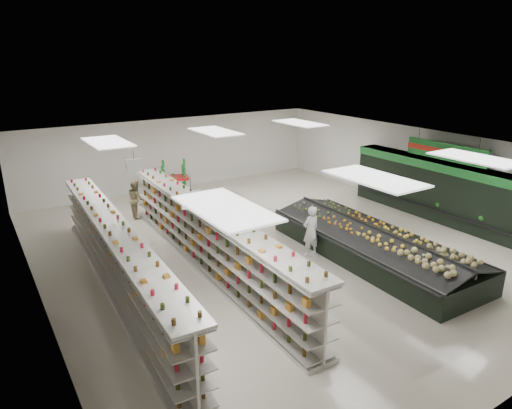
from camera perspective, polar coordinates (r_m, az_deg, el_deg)
floor at (r=14.95m, az=2.41°, el=-5.07°), size 16.00×16.00×0.00m
ceiling at (r=13.99m, az=2.59°, el=7.04°), size 14.00×16.00×0.02m
wall_back at (r=21.22m, az=-10.06°, el=6.29°), size 14.00×0.02×3.20m
wall_left at (r=12.05m, az=-26.01°, el=-4.74°), size 0.02×16.00×3.20m
wall_right at (r=19.16m, az=19.96°, el=4.16°), size 0.02×16.00×3.20m
produce_wall_case at (r=18.03m, az=22.64°, el=1.81°), size 0.93×8.00×2.20m
aisle_sign_near at (r=10.58m, az=-8.12°, el=0.60°), size 0.52×0.06×0.75m
aisle_sign_far at (r=14.20m, az=-14.96°, el=4.75°), size 0.52×0.06×0.75m
hortifruti_banner at (r=17.48m, az=22.66°, el=6.10°), size 0.12×3.20×0.95m
gondola_left at (r=12.36m, az=-16.87°, el=-6.92°), size 1.27×10.49×1.81m
gondola_center at (r=13.17m, az=-6.03°, el=-4.56°), size 1.07×10.56×1.83m
produce_island at (r=14.29m, az=14.24°, el=-4.74°), size 2.72×7.03×1.04m
soda_endcap at (r=20.06m, az=-10.23°, el=3.10°), size 1.40×1.13×1.56m
shopper_main at (r=14.05m, az=6.86°, el=-3.29°), size 0.58×0.38×1.58m
shopper_background at (r=17.75m, az=-14.74°, el=0.68°), size 0.48×0.74×1.47m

